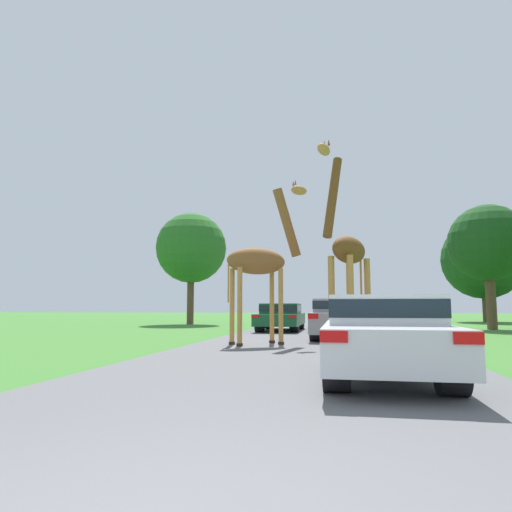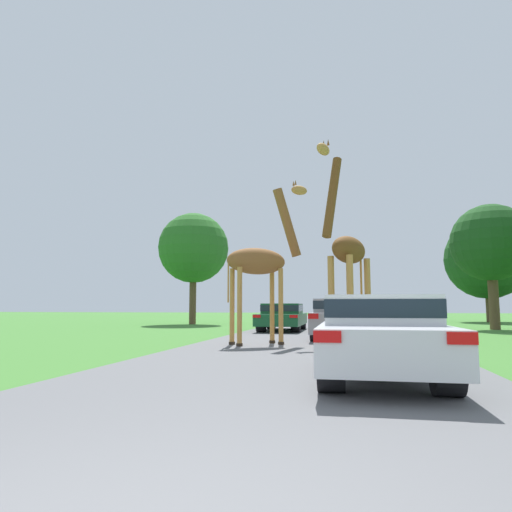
{
  "view_description": "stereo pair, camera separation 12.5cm",
  "coord_description": "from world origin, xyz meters",
  "px_view_note": "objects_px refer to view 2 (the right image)",
  "views": [
    {
      "loc": [
        0.91,
        -1.82,
        1.12
      ],
      "look_at": [
        -1.56,
        11.61,
        2.64
      ],
      "focal_mm": 32.0,
      "sensor_mm": 36.0,
      "label": 1
    },
    {
      "loc": [
        1.04,
        -1.79,
        1.12
      ],
      "look_at": [
        -1.56,
        11.61,
        2.64
      ],
      "focal_mm": 32.0,
      "sensor_mm": 36.0,
      "label": 2
    }
  ],
  "objects_px": {
    "car_lead_maroon": "(380,334)",
    "car_far_ahead": "(283,316)",
    "giraffe_companion": "(347,255)",
    "tree_right_cluster": "(490,243)",
    "tree_centre_back": "(193,248)",
    "car_queue_right": "(359,313)",
    "car_queue_left": "(338,318)",
    "tree_far_right": "(486,259)",
    "giraffe_near_road": "(262,260)"
  },
  "relations": [
    {
      "from": "giraffe_near_road",
      "to": "car_queue_left",
      "type": "xyz_separation_m",
      "value": [
        2.21,
        2.75,
        -1.78
      ]
    },
    {
      "from": "car_queue_left",
      "to": "car_queue_right",
      "type": "bearing_deg",
      "value": 84.18
    },
    {
      "from": "giraffe_near_road",
      "to": "car_lead_maroon",
      "type": "bearing_deg",
      "value": -8.73
    },
    {
      "from": "tree_centre_back",
      "to": "tree_right_cluster",
      "type": "bearing_deg",
      "value": -12.4
    },
    {
      "from": "giraffe_near_road",
      "to": "giraffe_companion",
      "type": "bearing_deg",
      "value": 41.17
    },
    {
      "from": "car_far_ahead",
      "to": "giraffe_companion",
      "type": "bearing_deg",
      "value": -70.68
    },
    {
      "from": "car_queue_right",
      "to": "tree_centre_back",
      "type": "relative_size",
      "value": 0.61
    },
    {
      "from": "car_far_ahead",
      "to": "car_lead_maroon",
      "type": "bearing_deg",
      "value": -76.27
    },
    {
      "from": "giraffe_companion",
      "to": "tree_far_right",
      "type": "xyz_separation_m",
      "value": [
        10.12,
        22.7,
        2.04
      ]
    },
    {
      "from": "tree_centre_back",
      "to": "car_queue_right",
      "type": "bearing_deg",
      "value": -11.66
    },
    {
      "from": "car_lead_maroon",
      "to": "tree_right_cluster",
      "type": "height_order",
      "value": "tree_right_cluster"
    },
    {
      "from": "car_lead_maroon",
      "to": "car_queue_right",
      "type": "bearing_deg",
      "value": 89.33
    },
    {
      "from": "tree_right_cluster",
      "to": "car_queue_right",
      "type": "bearing_deg",
      "value": 166.43
    },
    {
      "from": "tree_right_cluster",
      "to": "giraffe_near_road",
      "type": "bearing_deg",
      "value": -131.93
    },
    {
      "from": "car_queue_left",
      "to": "tree_centre_back",
      "type": "distance_m",
      "value": 15.44
    },
    {
      "from": "tree_far_right",
      "to": "giraffe_companion",
      "type": "bearing_deg",
      "value": -114.03
    },
    {
      "from": "giraffe_companion",
      "to": "tree_far_right",
      "type": "bearing_deg",
      "value": -89.35
    },
    {
      "from": "car_lead_maroon",
      "to": "car_far_ahead",
      "type": "height_order",
      "value": "car_lead_maroon"
    },
    {
      "from": "giraffe_companion",
      "to": "tree_right_cluster",
      "type": "bearing_deg",
      "value": -97.3
    },
    {
      "from": "car_queue_right",
      "to": "car_queue_left",
      "type": "relative_size",
      "value": 1.07
    },
    {
      "from": "giraffe_companion",
      "to": "car_queue_right",
      "type": "distance_m",
      "value": 13.03
    },
    {
      "from": "giraffe_near_road",
      "to": "giraffe_companion",
      "type": "relative_size",
      "value": 0.93
    },
    {
      "from": "car_lead_maroon",
      "to": "car_far_ahead",
      "type": "bearing_deg",
      "value": 103.73
    },
    {
      "from": "giraffe_near_road",
      "to": "car_far_ahead",
      "type": "xyz_separation_m",
      "value": [
        -0.42,
        7.8,
        -1.83
      ]
    },
    {
      "from": "giraffe_near_road",
      "to": "tree_centre_back",
      "type": "bearing_deg",
      "value": 171.45
    },
    {
      "from": "car_lead_maroon",
      "to": "car_queue_right",
      "type": "height_order",
      "value": "car_queue_right"
    },
    {
      "from": "giraffe_near_road",
      "to": "tree_centre_back",
      "type": "relative_size",
      "value": 0.72
    },
    {
      "from": "car_queue_right",
      "to": "tree_right_cluster",
      "type": "bearing_deg",
      "value": -13.57
    },
    {
      "from": "giraffe_companion",
      "to": "car_queue_left",
      "type": "distance_m",
      "value": 3.85
    },
    {
      "from": "car_lead_maroon",
      "to": "car_far_ahead",
      "type": "distance_m",
      "value": 14.28
    },
    {
      "from": "car_queue_right",
      "to": "giraffe_companion",
      "type": "bearing_deg",
      "value": -92.89
    },
    {
      "from": "car_lead_maroon",
      "to": "car_far_ahead",
      "type": "relative_size",
      "value": 0.86
    },
    {
      "from": "car_queue_left",
      "to": "tree_right_cluster",
      "type": "distance_m",
      "value": 11.42
    },
    {
      "from": "car_queue_right",
      "to": "tree_right_cluster",
      "type": "xyz_separation_m",
      "value": [
        6.43,
        -1.55,
        3.48
      ]
    },
    {
      "from": "car_queue_left",
      "to": "car_lead_maroon",
      "type": "bearing_deg",
      "value": -85.12
    },
    {
      "from": "car_lead_maroon",
      "to": "tree_centre_back",
      "type": "relative_size",
      "value": 0.57
    },
    {
      "from": "giraffe_near_road",
      "to": "tree_right_cluster",
      "type": "xyz_separation_m",
      "value": [
        9.62,
        10.71,
        1.73
      ]
    },
    {
      "from": "car_lead_maroon",
      "to": "tree_right_cluster",
      "type": "relative_size",
      "value": 0.65
    },
    {
      "from": "car_far_ahead",
      "to": "tree_far_right",
      "type": "relative_size",
      "value": 0.63
    },
    {
      "from": "tree_centre_back",
      "to": "tree_far_right",
      "type": "xyz_separation_m",
      "value": [
        19.73,
        7.69,
        -0.28
      ]
    },
    {
      "from": "car_far_ahead",
      "to": "tree_centre_back",
      "type": "distance_m",
      "value": 10.24
    },
    {
      "from": "tree_right_cluster",
      "to": "tree_far_right",
      "type": "relative_size",
      "value": 0.83
    },
    {
      "from": "car_queue_left",
      "to": "tree_centre_back",
      "type": "height_order",
      "value": "tree_centre_back"
    },
    {
      "from": "car_queue_right",
      "to": "car_far_ahead",
      "type": "relative_size",
      "value": 0.92
    },
    {
      "from": "giraffe_near_road",
      "to": "car_far_ahead",
      "type": "relative_size",
      "value": 1.09
    },
    {
      "from": "car_far_ahead",
      "to": "tree_right_cluster",
      "type": "bearing_deg",
      "value": 16.16
    },
    {
      "from": "giraffe_companion",
      "to": "tree_right_cluster",
      "type": "distance_m",
      "value": 13.48
    },
    {
      "from": "giraffe_companion",
      "to": "car_lead_maroon",
      "type": "xyz_separation_m",
      "value": [
        0.44,
        -5.44,
        -1.84
      ]
    },
    {
      "from": "car_far_ahead",
      "to": "tree_far_right",
      "type": "xyz_separation_m",
      "value": [
        13.08,
        14.27,
        3.89
      ]
    },
    {
      "from": "giraffe_companion",
      "to": "tree_right_cluster",
      "type": "xyz_separation_m",
      "value": [
        7.08,
        11.34,
        1.7
      ]
    }
  ]
}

